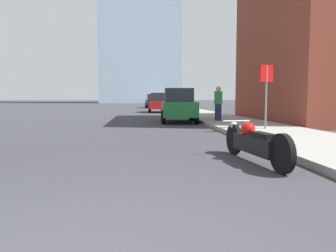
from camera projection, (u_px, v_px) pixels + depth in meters
The scene contains 7 objects.
sidewalk at pixel (175, 107), 42.36m from camera, with size 3.19×240.00×0.15m.
motorcycle at pixel (254, 142), 6.41m from camera, with size 0.63×2.65×0.78m.
parked_car_green at pixel (178, 106), 17.10m from camera, with size 1.96×4.07×1.76m.
parked_car_red at pixel (159, 103), 29.19m from camera, with size 2.03×4.22×1.72m.
parked_car_black at pixel (153, 101), 42.17m from camera, with size 2.06×4.19×1.78m.
stop_sign at pixel (266, 85), 11.79m from camera, with size 0.57×0.26×2.30m.
pedestrian at pixel (218, 103), 16.22m from camera, with size 0.36×0.24×1.69m.
Camera 1 is at (0.66, -2.17, 1.26)m, focal length 35.00 mm.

